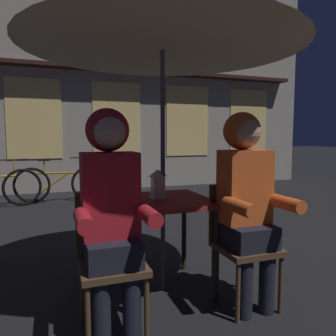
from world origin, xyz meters
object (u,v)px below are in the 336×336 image
patio_umbrella (163,24)px  chair_right (241,237)px  chair_left (110,253)px  person_left_hooded (111,199)px  bicycle_third (61,183)px  lantern (158,183)px  cafe_table (163,211)px  person_right_hooded (247,190)px

patio_umbrella → chair_right: size_ratio=2.66×
chair_left → person_left_hooded: person_left_hooded is taller
chair_right → bicycle_third: size_ratio=0.52×
patio_umbrella → lantern: 1.20m
cafe_table → patio_umbrella: (0.00, 0.00, 1.42)m
lantern → bicycle_third: 4.04m
lantern → chair_right: 0.74m
lantern → chair_left: lantern is taller
bicycle_third → chair_right: bearing=-75.2°
patio_umbrella → bicycle_third: bearing=99.6°
lantern → person_right_hooded: bearing=-40.7°
patio_umbrella → lantern: size_ratio=10.00×
cafe_table → lantern: lantern is taller
cafe_table → person_right_hooded: 0.67m
cafe_table → patio_umbrella: patio_umbrella is taller
patio_umbrella → person_left_hooded: (-0.48, -0.43, -1.21)m
chair_left → bicycle_third: size_ratio=0.52×
bicycle_third → person_right_hooded: bearing=-75.4°
chair_left → chair_right: same height
chair_left → person_left_hooded: size_ratio=0.62×
chair_right → cafe_table: bearing=142.5°
chair_left → person_left_hooded: bearing=-90.0°
lantern → cafe_table: bearing=-26.3°
chair_left → person_left_hooded: 0.36m
patio_umbrella → bicycle_third: patio_umbrella is taller
patio_umbrella → person_left_hooded: bearing=-138.4°
chair_left → person_right_hooded: person_right_hooded is taller
lantern → bicycle_third: (-0.63, 3.96, -0.51)m
chair_right → bicycle_third: 4.50m
lantern → chair_right: size_ratio=0.27×
chair_left → chair_right: 0.96m
person_left_hooded → lantern: bearing=44.9°
person_left_hooded → bicycle_third: (-0.19, 4.40, -0.50)m
person_left_hooded → bicycle_third: bearing=92.5°
cafe_table → bicycle_third: 4.04m
lantern → chair_right: bearing=-36.9°
person_left_hooded → person_right_hooded: (0.96, 0.00, 0.00)m
cafe_table → chair_right: (0.48, -0.37, -0.15)m
lantern → chair_left: (-0.44, -0.39, -0.37)m
chair_right → person_left_hooded: size_ratio=0.62×
lantern → chair_right: lantern is taller
chair_left → person_left_hooded: (-0.00, -0.06, 0.36)m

